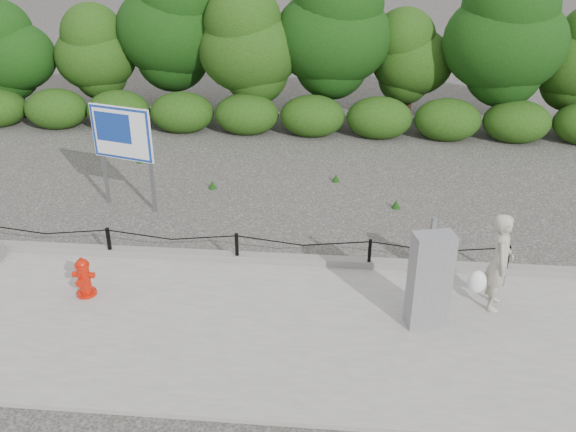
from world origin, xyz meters
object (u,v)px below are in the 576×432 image
at_px(pedestrian, 498,263).
at_px(advertising_sign, 122,138).
at_px(fire_hydrant, 84,277).
at_px(utility_cabinet, 429,280).

distance_m(pedestrian, advertising_sign, 8.15).
distance_m(fire_hydrant, advertising_sign, 3.86).
distance_m(utility_cabinet, advertising_sign, 7.40).
bearing_deg(pedestrian, utility_cabinet, 128.42).
distance_m(fire_hydrant, pedestrian, 7.02).
xyz_separation_m(utility_cabinet, advertising_sign, (-6.22, 3.92, 0.78)).
bearing_deg(advertising_sign, fire_hydrant, -67.47).
height_order(fire_hydrant, utility_cabinet, utility_cabinet).
distance_m(fire_hydrant, utility_cabinet, 5.84).
distance_m(pedestrian, utility_cabinet, 1.32).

